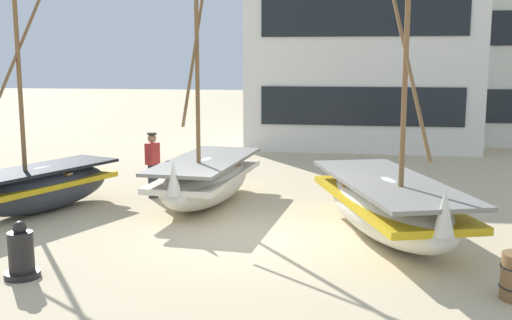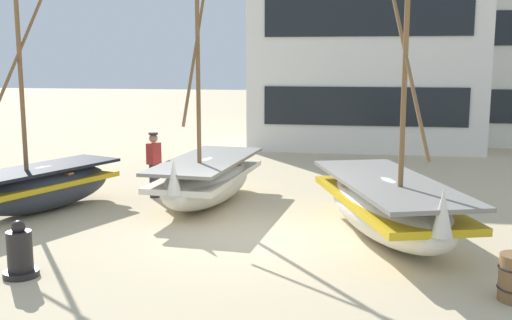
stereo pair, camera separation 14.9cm
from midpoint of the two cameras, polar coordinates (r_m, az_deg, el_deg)
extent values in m
plane|color=#CCB78E|center=(12.30, -1.08, -7.20)|extent=(120.00, 120.00, 0.00)
ellipsoid|color=silver|center=(15.08, -4.95, -1.97)|extent=(2.02, 4.64, 1.11)
cube|color=silver|center=(15.05, -4.96, -1.45)|extent=(2.03, 4.47, 0.13)
cube|color=gray|center=(14.99, -4.98, -0.06)|extent=(2.07, 4.56, 0.08)
cone|color=silver|center=(12.98, -8.05, -1.62)|extent=(0.36, 0.36, 0.78)
cylinder|color=brown|center=(14.25, -5.84, 8.44)|extent=(0.10, 0.10, 5.03)
cylinder|color=brown|center=(14.26, -5.89, 11.55)|extent=(0.25, 2.07, 4.01)
cube|color=brown|center=(15.32, -4.56, -0.30)|extent=(1.57, 0.29, 0.06)
ellipsoid|color=silver|center=(12.54, 11.90, -4.37)|extent=(3.24, 5.39, 1.15)
cube|color=gold|center=(12.51, 11.92, -3.73)|extent=(3.19, 5.20, 0.14)
cube|color=gray|center=(12.43, 11.98, -2.01)|extent=(3.26, 5.31, 0.08)
cone|color=silver|center=(10.24, 16.87, -4.70)|extent=(0.44, 0.44, 0.80)
cylinder|color=brown|center=(11.60, 13.49, 8.34)|extent=(0.10, 0.10, 5.10)
cylinder|color=brown|center=(11.60, 13.54, 9.65)|extent=(0.82, 2.36, 3.64)
cube|color=brown|center=(12.80, 11.36, -2.23)|extent=(1.63, 0.67, 0.06)
ellipsoid|color=#2D333D|center=(15.13, -19.61, -2.57)|extent=(2.58, 4.01, 1.04)
cube|color=gold|center=(15.11, -19.63, -2.09)|extent=(2.54, 3.87, 0.12)
cube|color=black|center=(15.05, -19.71, -0.79)|extent=(2.59, 3.95, 0.07)
cylinder|color=brown|center=(14.55, -21.56, 6.31)|extent=(0.10, 0.10, 4.34)
cylinder|color=brown|center=(14.54, -21.74, 9.40)|extent=(0.70, 1.63, 2.96)
cube|color=brown|center=(15.25, -18.86, -1.05)|extent=(1.19, 0.59, 0.06)
cylinder|color=#33333D|center=(15.85, -9.89, -1.94)|extent=(0.26, 0.26, 0.88)
cube|color=#B22D28|center=(15.73, -9.97, 0.60)|extent=(0.32, 0.41, 0.54)
sphere|color=#A87A56|center=(15.67, -10.01, 2.01)|extent=(0.22, 0.22, 0.22)
cylinder|color=#2D2823|center=(15.66, -10.02, 2.45)|extent=(0.24, 0.24, 0.05)
cylinder|color=black|center=(10.81, -21.44, -9.95)|extent=(0.58, 0.58, 0.10)
cylinder|color=black|center=(10.69, -21.56, -8.02)|extent=(0.41, 0.41, 0.66)
sphere|color=black|center=(10.58, -21.69, -5.94)|extent=(0.22, 0.22, 0.22)
cube|color=white|center=(26.02, 9.66, 8.73)|extent=(8.94, 6.04, 6.56)
cube|color=black|center=(23.03, 9.65, 4.98)|extent=(7.51, 0.06, 1.44)
cube|color=black|center=(23.02, 9.87, 13.15)|extent=(7.51, 0.06, 1.44)
camera|label=1|loc=(0.07, -90.33, -0.05)|focal=42.62mm
camera|label=2|loc=(0.07, 89.67, 0.05)|focal=42.62mm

